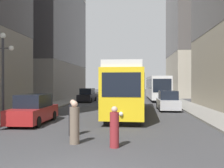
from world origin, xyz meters
TOP-DOWN VIEW (x-y plane):
  - sidewalk_left at (-7.35, 40.00)m, footprint 2.65×120.00m
  - sidewalk_right at (7.35, 40.00)m, footprint 2.65×120.00m
  - streetcar at (1.13, 15.25)m, footprint 3.12×14.95m
  - transit_bus at (5.00, 32.45)m, footprint 2.71×12.69m
  - parked_car_left_near at (-4.72, 28.02)m, footprint 2.04×4.46m
  - parked_car_left_mid at (-4.72, 9.18)m, footprint 1.91×4.79m
  - parked_car_right_far at (4.72, 17.80)m, footprint 1.92×4.39m
  - pedestrian_crossing_near at (-0.87, 3.88)m, footprint 0.40×0.40m
  - pedestrian_crossing_far at (-1.35, 5.58)m, footprint 0.39×0.39m
  - pedestrian_on_sidewalk at (0.84, 3.39)m, footprint 0.36×0.36m
  - lamp_post_left_near at (-6.62, 8.97)m, footprint 1.41×0.36m
  - building_left_midblock at (-15.52, 36.78)m, footprint 14.30×22.62m
  - building_right_corner at (16.29, 44.67)m, footprint 15.84×17.01m

SIDE VIEW (x-z plane):
  - sidewalk_left at x=-7.35m, z-range 0.00..0.15m
  - sidewalk_right at x=7.35m, z-range 0.00..0.15m
  - pedestrian_on_sidewalk at x=0.84m, z-range -0.06..1.57m
  - pedestrian_crossing_far at x=-1.35m, z-range -0.06..1.68m
  - pedestrian_crossing_near at x=-0.87m, z-range -0.06..1.74m
  - parked_car_right_far at x=4.72m, z-range -0.07..1.75m
  - parked_car_left_near at x=-4.72m, z-range -0.07..1.75m
  - parked_car_left_mid at x=-4.72m, z-range -0.07..1.75m
  - transit_bus at x=5.00m, z-range 0.22..3.67m
  - streetcar at x=1.13m, z-range 0.16..4.05m
  - lamp_post_left_near at x=-6.62m, z-range 1.02..6.56m
  - building_left_midblock at x=-15.52m, z-range 0.34..23.52m
  - building_right_corner at x=16.29m, z-range 0.51..32.77m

